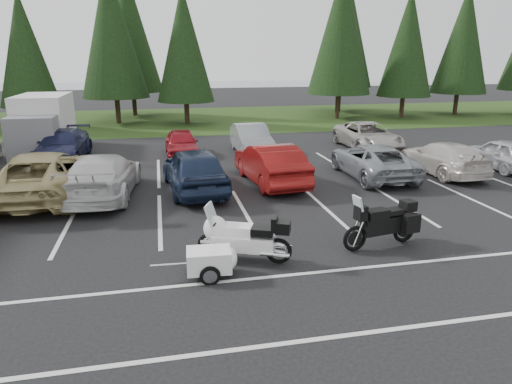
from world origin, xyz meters
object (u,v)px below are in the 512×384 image
at_px(car_near_6, 372,160).
at_px(touring_motorcycle, 244,233).
at_px(car_near_8, 502,154).
at_px(adventure_motorcycle, 381,219).
at_px(box_truck, 41,125).
at_px(car_near_3, 103,176).
at_px(car_near_4, 194,169).
at_px(car_near_5, 270,164).
at_px(car_far_3, 251,139).
at_px(car_near_7, 442,158).
at_px(car_far_2, 182,143).
at_px(car_near_2, 44,175).
at_px(car_far_1, 63,146).
at_px(cargo_trailer, 209,263).
at_px(car_far_4, 368,136).

distance_m(car_near_6, touring_motorcycle, 9.66).
bearing_deg(car_near_8, car_near_6, -2.37).
xyz_separation_m(car_near_6, adventure_motorcycle, (-3.04, -6.82, 0.07)).
distance_m(box_truck, car_near_3, 9.53).
relative_size(car_near_4, car_near_8, 1.21).
bearing_deg(car_near_8, adventure_motorcycle, 33.83).
bearing_deg(adventure_motorcycle, car_near_3, 130.31).
distance_m(car_near_5, car_far_3, 5.79).
bearing_deg(car_near_5, car_near_7, 174.65).
bearing_deg(car_far_2, adventure_motorcycle, -70.75).
distance_m(car_near_2, car_near_6, 12.68).
bearing_deg(car_near_2, touring_motorcycle, 133.25).
height_order(car_near_5, car_far_3, car_near_5).
distance_m(car_far_1, cargo_trailer, 14.67).
relative_size(touring_motorcycle, cargo_trailer, 1.80).
relative_size(car_near_5, car_near_7, 1.03).
bearing_deg(car_far_2, car_near_5, -62.10).
bearing_deg(car_far_2, car_near_7, -28.86).
distance_m(car_near_8, car_far_4, 6.69).
relative_size(car_near_5, cargo_trailer, 3.32).
distance_m(car_near_2, car_near_7, 15.86).
relative_size(car_near_4, cargo_trailer, 3.35).
bearing_deg(box_truck, car_far_1, -57.08).
xyz_separation_m(car_near_6, car_near_7, (3.18, -0.11, -0.01)).
xyz_separation_m(car_near_5, touring_motorcycle, (-2.32, -6.81, -0.07)).
height_order(car_near_8, cargo_trailer, car_near_8).
xyz_separation_m(touring_motorcycle, adventure_motorcycle, (3.68, 0.12, 0.04)).
xyz_separation_m(car_near_3, car_far_2, (3.12, 6.27, -0.10)).
bearing_deg(car_far_4, touring_motorcycle, -125.67).
height_order(car_near_4, touring_motorcycle, car_near_4).
bearing_deg(car_near_8, touring_motorcycle, 25.63).
distance_m(car_near_4, car_near_6, 7.43).
relative_size(car_near_3, car_far_3, 1.18).
distance_m(car_near_4, car_far_3, 7.09).
bearing_deg(car_far_3, car_far_2, 179.83).
distance_m(box_truck, car_near_8, 22.26).
bearing_deg(car_near_4, car_far_2, -94.10).
distance_m(car_near_4, car_far_4, 11.57).
bearing_deg(touring_motorcycle, car_far_1, 139.02).
xyz_separation_m(car_near_5, car_far_1, (-8.78, 6.11, -0.08)).
bearing_deg(car_near_4, box_truck, -55.84).
bearing_deg(car_near_2, car_near_3, 172.31).
distance_m(car_near_5, car_near_8, 10.62).
bearing_deg(car_near_5, car_far_3, -99.59).
bearing_deg(car_near_4, touring_motorcycle, 90.76).
relative_size(car_far_2, car_far_3, 0.87).
bearing_deg(car_near_5, cargo_trailer, 60.96).
xyz_separation_m(car_near_5, car_far_2, (-3.14, 5.79, -0.12)).
relative_size(car_near_4, car_far_3, 1.08).
height_order(box_truck, car_near_5, box_truck).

